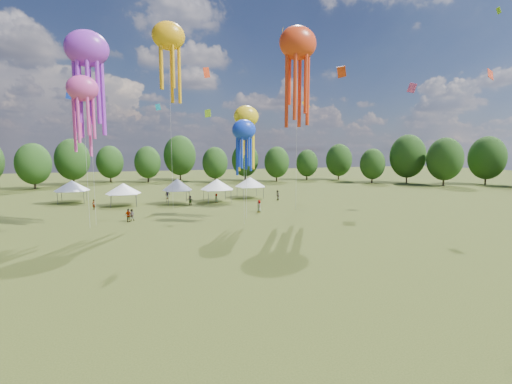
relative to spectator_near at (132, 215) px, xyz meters
name	(u,v)px	position (x,y,z in m)	size (l,w,h in m)	color
ground	(394,382)	(9.61, -37.86, -0.77)	(300.00, 300.00, 0.00)	#384416
spectator_near	(132,215)	(0.00, 0.00, 0.00)	(0.75, 0.59, 1.55)	gray
spectators_far	(203,200)	(11.37, 10.61, 0.09)	(31.44, 21.70, 1.85)	gray
festival_tents	(172,185)	(6.87, 15.49, 2.29)	(36.95, 13.18, 4.30)	#47474C
show_kites	(207,73)	(10.44, 1.04, 18.81)	(33.56, 17.35, 27.96)	#E543A3
treeline	(160,163)	(5.75, 24.65, 5.77)	(201.57, 95.24, 13.43)	#38281C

